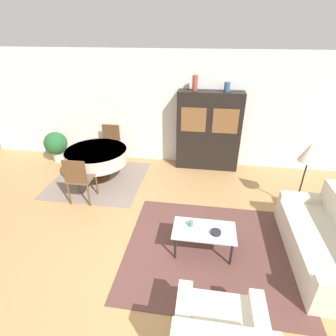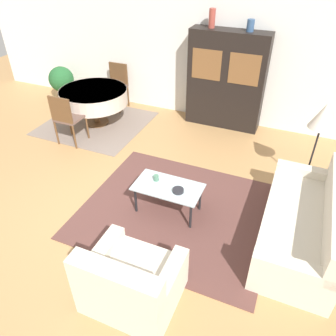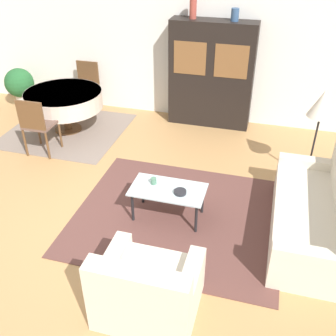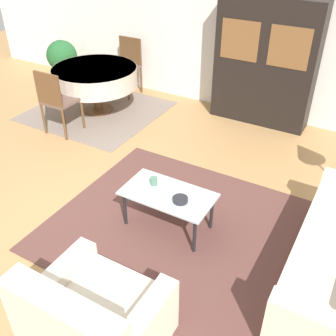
{
  "view_description": "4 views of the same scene",
  "coord_description": "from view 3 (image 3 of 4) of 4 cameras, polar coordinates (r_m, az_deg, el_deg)",
  "views": [
    {
      "loc": [
        0.79,
        -2.56,
        3.11
      ],
      "look_at": [
        0.2,
        1.4,
        0.95
      ],
      "focal_mm": 28.0,
      "sensor_mm": 36.0,
      "label": 1
    },
    {
      "loc": [
        2.25,
        -2.73,
        3.24
      ],
      "look_at": [
        0.88,
        0.49,
        0.75
      ],
      "focal_mm": 35.0,
      "sensor_mm": 36.0,
      "label": 2
    },
    {
      "loc": [
        1.95,
        -3.35,
        3.29
      ],
      "look_at": [
        0.88,
        0.49,
        0.75
      ],
      "focal_mm": 42.0,
      "sensor_mm": 36.0,
      "label": 3
    },
    {
      "loc": [
        2.46,
        -2.25,
        2.87
      ],
      "look_at": [
        0.88,
        0.49,
        0.75
      ],
      "focal_mm": 42.0,
      "sensor_mm": 36.0,
      "label": 4
    }
  ],
  "objects": [
    {
      "name": "armchair",
      "position": [
        3.91,
        -3.02,
        -17.31
      ],
      "size": [
        0.94,
        0.81,
        0.82
      ],
      "color": "beige",
      "rests_on": "ground_plane"
    },
    {
      "name": "potted_plant",
      "position": [
        8.6,
        -20.74,
        11.32
      ],
      "size": [
        0.57,
        0.57,
        0.79
      ],
      "color": "beige",
      "rests_on": "ground_plane"
    },
    {
      "name": "cup",
      "position": [
        4.97,
        -2.1,
        -1.88
      ],
      "size": [
        0.07,
        0.07,
        0.09
      ],
      "color": "#4C7A60",
      "rests_on": "coffee_table"
    },
    {
      "name": "dining_rug",
      "position": [
        7.46,
        -14.42,
        5.33
      ],
      "size": [
        2.02,
        1.93,
        0.01
      ],
      "color": "gray",
      "rests_on": "ground_plane"
    },
    {
      "name": "vase_short",
      "position": [
        6.9,
        9.69,
        21.08
      ],
      "size": [
        0.13,
        0.13,
        0.2
      ],
      "color": "#33517A",
      "rests_on": "display_cabinet"
    },
    {
      "name": "vase_tall",
      "position": [
        7.0,
        3.66,
        22.13
      ],
      "size": [
        0.12,
        0.12,
        0.33
      ],
      "color": "#9E4238",
      "rests_on": "display_cabinet"
    },
    {
      "name": "couch",
      "position": [
        5.01,
        20.7,
        -6.57
      ],
      "size": [
        0.87,
        1.96,
        0.85
      ],
      "rotation": [
        0.0,
        0.0,
        1.57
      ],
      "color": "beige",
      "rests_on": "ground_plane"
    },
    {
      "name": "floor_lamp",
      "position": [
        5.7,
        21.46,
        8.22
      ],
      "size": [
        0.37,
        0.37,
        1.39
      ],
      "color": "black",
      "rests_on": "ground_plane"
    },
    {
      "name": "ground_plane",
      "position": [
        5.08,
        -11.25,
        -8.55
      ],
      "size": [
        14.0,
        14.0,
        0.0
      ],
      "primitive_type": "plane",
      "color": "tan"
    },
    {
      "name": "coffee_table",
      "position": [
        4.92,
        0.0,
        -3.51
      ],
      "size": [
        0.94,
        0.51,
        0.43
      ],
      "color": "black",
      "rests_on": "area_rug"
    },
    {
      "name": "dining_chair_near",
      "position": [
        6.56,
        -18.51,
        6.24
      ],
      "size": [
        0.44,
        0.44,
        0.96
      ],
      "color": "brown",
      "rests_on": "dining_rug"
    },
    {
      "name": "bowl",
      "position": [
        4.81,
        1.78,
        -3.5
      ],
      "size": [
        0.15,
        0.15,
        0.04
      ],
      "color": "#232328",
      "rests_on": "coffee_table"
    },
    {
      "name": "area_rug",
      "position": [
        5.17,
        1.49,
        -6.95
      ],
      "size": [
        2.64,
        2.29,
        0.01
      ],
      "color": "brown",
      "rests_on": "ground_plane"
    },
    {
      "name": "display_cabinet",
      "position": [
        7.21,
        6.3,
        13.3
      ],
      "size": [
        1.48,
        0.4,
        1.87
      ],
      "color": "black",
      "rests_on": "ground_plane"
    },
    {
      "name": "wall_back",
      "position": [
        7.5,
        -0.03,
        17.56
      ],
      "size": [
        10.0,
        0.06,
        2.7
      ],
      "color": "white",
      "rests_on": "ground_plane"
    },
    {
      "name": "dining_chair_far",
      "position": [
        7.96,
        -11.77,
        11.87
      ],
      "size": [
        0.44,
        0.44,
        0.96
      ],
      "rotation": [
        0.0,
        0.0,
        3.14
      ],
      "color": "brown",
      "rests_on": "dining_rug"
    },
    {
      "name": "dining_table",
      "position": [
        7.23,
        -14.87,
        9.56
      ],
      "size": [
        1.35,
        1.35,
        0.74
      ],
      "color": "brown",
      "rests_on": "dining_rug"
    }
  ]
}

